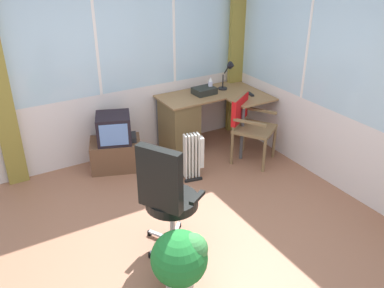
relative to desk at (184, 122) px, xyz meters
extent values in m
cube|color=#986249|center=(-1.02, -1.73, -0.45)|extent=(5.27, 5.13, 0.06)
cube|color=silver|center=(-1.02, 0.37, 0.03)|extent=(4.27, 0.06, 0.91)
cube|color=silver|center=(-1.02, 0.37, 1.34)|extent=(4.19, 0.06, 1.70)
cube|color=white|center=(-1.02, 0.37, 1.34)|extent=(0.04, 0.07, 1.70)
cube|color=white|center=(0.05, 0.37, 1.34)|extent=(0.04, 0.07, 1.70)
cube|color=silver|center=(1.14, -1.73, 0.03)|extent=(0.06, 4.13, 0.91)
cube|color=silver|center=(1.14, -1.73, 1.34)|extent=(0.06, 4.04, 1.70)
cube|color=white|center=(1.14, -1.04, 1.34)|extent=(0.07, 0.04, 1.70)
cube|color=olive|center=(1.01, 0.24, 0.92)|extent=(0.24, 0.08, 2.69)
cube|color=olive|center=(0.39, 0.02, 0.34)|extent=(1.40, 0.60, 0.02)
cube|color=olive|center=(0.80, -0.47, 0.34)|extent=(0.60, 0.38, 0.02)
cube|color=brown|center=(-0.08, 0.02, -0.05)|extent=(0.40, 0.56, 0.74)
cylinder|color=#4C4C51|center=(0.54, -0.62, -0.05)|extent=(0.04, 0.04, 0.75)
cylinder|color=#4C4C51|center=(-0.27, 0.27, -0.05)|extent=(0.04, 0.04, 0.75)
cylinder|color=black|center=(0.66, 0.05, 0.36)|extent=(0.13, 0.13, 0.02)
cylinder|color=black|center=(0.66, 0.05, 0.47)|extent=(0.02, 0.02, 0.19)
cylinder|color=black|center=(0.71, 0.02, 0.66)|extent=(0.05, 0.11, 0.17)
cone|color=black|center=(0.76, -0.02, 0.70)|extent=(0.12, 0.11, 0.12)
cube|color=black|center=(0.86, -0.34, 0.36)|extent=(0.08, 0.16, 0.02)
cylinder|color=silver|center=(0.44, 0.03, 0.43)|extent=(0.06, 0.06, 0.16)
cone|color=white|center=(0.44, 0.03, 0.54)|extent=(0.06, 0.06, 0.06)
cube|color=#252823|center=(0.33, 0.01, 0.40)|extent=(0.31, 0.25, 0.09)
cylinder|color=olive|center=(0.58, -1.05, -0.20)|extent=(0.04, 0.04, 0.45)
cylinder|color=olive|center=(0.95, -0.81, -0.20)|extent=(0.04, 0.04, 0.45)
cylinder|color=olive|center=(0.34, -0.68, -0.20)|extent=(0.04, 0.04, 0.45)
cylinder|color=olive|center=(0.71, -0.44, -0.20)|extent=(0.04, 0.04, 0.45)
cube|color=olive|center=(0.64, -0.75, 0.05)|extent=(0.66, 0.66, 0.04)
cube|color=olive|center=(0.52, -0.56, 0.27)|extent=(0.38, 0.27, 0.40)
cube|color=red|center=(0.52, -0.56, 0.29)|extent=(0.42, 0.30, 0.34)
cube|color=olive|center=(0.46, -0.87, 0.23)|extent=(0.27, 0.38, 0.03)
cube|color=olive|center=(0.83, -0.63, 0.23)|extent=(0.27, 0.38, 0.03)
cube|color=#B7B7BF|center=(-1.16, -1.59, -0.38)|extent=(0.17, 0.26, 0.02)
cylinder|color=black|center=(-1.23, -1.47, -0.40)|extent=(0.05, 0.05, 0.05)
cube|color=#B7B7BF|center=(-1.23, -1.74, -0.38)|extent=(0.28, 0.10, 0.02)
cylinder|color=black|center=(-1.36, -1.77, -0.40)|extent=(0.05, 0.05, 0.05)
cube|color=#B7B7BF|center=(-1.10, -1.85, -0.38)|extent=(0.06, 0.28, 0.02)
cylinder|color=black|center=(-1.12, -1.99, -0.40)|extent=(0.05, 0.05, 0.05)
cube|color=#B7B7BF|center=(-0.96, -1.77, -0.38)|extent=(0.27, 0.14, 0.02)
cylinder|color=black|center=(-0.83, -1.82, -0.40)|extent=(0.05, 0.05, 0.05)
cube|color=#B7B7BF|center=(-1.00, -1.60, -0.38)|extent=(0.21, 0.23, 0.02)
cylinder|color=black|center=(-0.91, -1.50, -0.40)|extent=(0.05, 0.05, 0.05)
cylinder|color=#B7B7BF|center=(-1.09, -1.71, -0.16)|extent=(0.05, 0.05, 0.41)
cylinder|color=black|center=(-1.09, -1.71, 0.09)|extent=(0.50, 0.50, 0.09)
cube|color=black|center=(-1.25, -1.81, 0.43)|extent=(0.30, 0.41, 0.60)
cube|color=black|center=(-0.95, -1.94, 0.22)|extent=(0.21, 0.16, 0.04)
cube|color=black|center=(-1.23, -1.48, 0.22)|extent=(0.21, 0.16, 0.04)
cube|color=brown|center=(-1.01, 0.01, -0.23)|extent=(0.75, 0.63, 0.38)
cube|color=black|center=(-1.01, 0.01, 0.14)|extent=(0.53, 0.52, 0.36)
cube|color=#6089CF|center=(-1.08, -0.18, 0.14)|extent=(0.33, 0.13, 0.28)
cube|color=#262628|center=(-0.88, -0.04, -0.01)|extent=(0.32, 0.30, 0.07)
cube|color=silver|center=(-0.39, -0.71, -0.10)|extent=(0.04, 0.10, 0.58)
cube|color=silver|center=(-0.35, -0.72, -0.10)|extent=(0.04, 0.10, 0.58)
cube|color=silver|center=(-0.30, -0.73, -0.10)|extent=(0.04, 0.10, 0.58)
cube|color=silver|center=(-0.26, -0.74, -0.10)|extent=(0.04, 0.10, 0.58)
cube|color=silver|center=(-0.22, -0.74, -0.10)|extent=(0.04, 0.10, 0.58)
cube|color=black|center=(-0.32, -0.80, -0.41)|extent=(0.23, 0.07, 0.03)
cube|color=black|center=(-0.29, -0.66, -0.41)|extent=(0.23, 0.07, 0.03)
cube|color=silver|center=(-0.18, -0.75, -0.08)|extent=(0.07, 0.10, 0.41)
cylinder|color=beige|center=(-1.31, -2.26, -0.34)|extent=(0.24, 0.24, 0.16)
sphere|color=#207530|center=(-1.31, -2.26, -0.08)|extent=(0.48, 0.48, 0.48)
sphere|color=#3C8944|center=(-1.22, -2.31, 0.01)|extent=(0.27, 0.27, 0.27)
camera|label=1|loc=(-2.55, -4.58, 2.31)|focal=38.61mm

